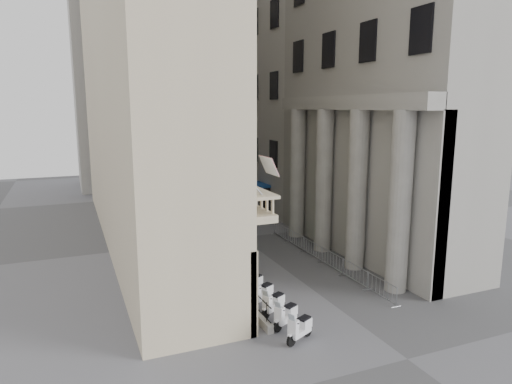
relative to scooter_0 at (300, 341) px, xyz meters
The scene contains 30 objects.
ground 4.50m from the scooter_0, 41.82° to the right, with size 120.00×120.00×0.00m, color #49494B.
left_building 25.83m from the scooter_0, 102.31° to the left, with size 5.00×36.00×34.00m, color beige.
far_building 47.55m from the scooter_0, 85.74° to the left, with size 22.00×10.00×30.00m, color #A2A099.
iron_fence 15.03m from the scooter_0, 93.61° to the left, with size 0.30×28.00×1.40m, color black, non-canonical shape.
blue_awning 24.19m from the scooter_0, 71.93° to the left, with size 1.60×3.00×3.00m, color navy, non-canonical shape.
flag 2.10m from the scooter_0, 107.90° to the left, with size 1.00×1.40×8.20m, color #9E0C11, non-canonical shape.
scooter_0 is the anchor object (origin of this frame).
scooter_1 1.38m from the scooter_0, 90.00° to the left, with size 0.56×1.40×1.50m, color white, non-canonical shape.
scooter_2 2.76m from the scooter_0, 90.00° to the left, with size 0.56×1.40×1.50m, color white, non-canonical shape.
scooter_3 4.14m from the scooter_0, 90.00° to the left, with size 0.56×1.40×1.50m, color white, non-canonical shape.
scooter_4 5.52m from the scooter_0, 90.00° to the left, with size 0.56×1.40×1.50m, color white, non-canonical shape.
scooter_5 6.90m from the scooter_0, 90.00° to the left, with size 0.56×1.40×1.50m, color white, non-canonical shape.
scooter_6 8.28m from the scooter_0, 90.00° to the left, with size 0.56×1.40×1.50m, color white, non-canonical shape.
scooter_7 9.67m from the scooter_0, 90.00° to the left, with size 0.56×1.40×1.50m, color white, non-canonical shape.
scooter_8 11.05m from the scooter_0, 90.00° to the left, with size 0.56×1.40×1.50m, color white, non-canonical shape.
scooter_9 12.43m from the scooter_0, 90.00° to the left, with size 0.56×1.40×1.50m, color white, non-canonical shape.
scooter_10 13.81m from the scooter_0, 90.00° to the left, with size 0.56×1.40×1.50m, color white, non-canonical shape.
scooter_11 15.19m from the scooter_0, 90.00° to the left, with size 0.56×1.40×1.50m, color white, non-canonical shape.
barrier_0 6.60m from the scooter_0, 20.77° to the left, with size 0.60×2.40×1.10m, color #95989C, non-canonical shape.
barrier_1 7.84m from the scooter_0, 38.12° to the left, with size 0.60×2.40×1.10m, color #95989C, non-canonical shape.
barrier_2 9.59m from the scooter_0, 49.96° to the left, with size 0.60×2.40×1.10m, color #95989C, non-canonical shape.
barrier_3 11.61m from the scooter_0, 57.92° to the left, with size 0.60×2.40×1.10m, color #95989C, non-canonical shape.
barrier_4 13.79m from the scooter_0, 63.44° to the left, with size 0.60×2.40×1.10m, color #95989C, non-canonical shape.
barrier_5 16.07m from the scooter_0, 67.43° to the left, with size 0.60×2.40×1.10m, color #95989C, non-canonical shape.
security_tent 22.29m from the scooter_0, 90.64° to the left, with size 3.77×3.77×3.06m.
street_lamp 17.99m from the scooter_0, 87.93° to the left, with size 2.66×0.34×8.15m.
info_kiosk 13.24m from the scooter_0, 93.64° to the left, with size 0.56×0.95×1.94m.
pedestrian_a 28.86m from the scooter_0, 80.55° to the left, with size 0.60×0.39×1.65m, color #0D0D35.
pedestrian_b 28.48m from the scooter_0, 79.53° to the left, with size 0.80×0.63×1.65m, color black.
pedestrian_c 30.63m from the scooter_0, 83.74° to the left, with size 0.91×0.59×1.86m, color black.
Camera 1 is at (-12.22, -13.36, 10.08)m, focal length 32.00 mm.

